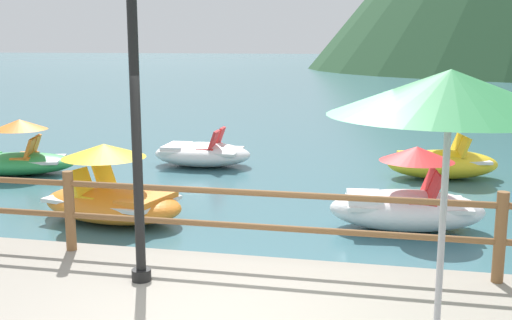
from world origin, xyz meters
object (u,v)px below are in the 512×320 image
at_px(pedal_boat_2, 202,154).
at_px(beach_umbrella, 450,97).
at_px(pedal_boat_3, 112,195).
at_px(pedal_boat_4, 16,157).
at_px(pedal_boat_5, 407,202).
at_px(lamp_post, 132,7).
at_px(pedal_boat_1, 443,158).

bearing_deg(pedal_boat_2, beach_umbrella, -63.12).
height_order(pedal_boat_2, pedal_boat_3, pedal_boat_3).
relative_size(pedal_boat_2, pedal_boat_4, 0.83).
xyz_separation_m(pedal_boat_3, pedal_boat_5, (4.62, 0.47, 0.02)).
bearing_deg(pedal_boat_5, pedal_boat_4, 163.84).
bearing_deg(pedal_boat_4, pedal_boat_2, 25.34).
distance_m(pedal_boat_4, pedal_boat_5, 8.49).
height_order(pedal_boat_2, pedal_boat_5, pedal_boat_5).
distance_m(lamp_post, beach_umbrella, 3.17).
bearing_deg(pedal_boat_5, pedal_boat_2, 137.78).
bearing_deg(pedal_boat_1, beach_umbrella, -94.67).
height_order(lamp_post, pedal_boat_2, lamp_post).
distance_m(lamp_post, pedal_boat_3, 4.67).
xyz_separation_m(beach_umbrella, pedal_boat_4, (-8.24, 7.34, -2.07)).
xyz_separation_m(lamp_post, pedal_boat_2, (-1.76, 7.85, -2.86)).
xyz_separation_m(pedal_boat_1, pedal_boat_4, (-8.97, -1.53, -0.05)).
bearing_deg(beach_umbrella, pedal_boat_1, 85.33).
height_order(beach_umbrella, pedal_boat_3, beach_umbrella).
xyz_separation_m(beach_umbrella, pedal_boat_2, (-4.60, 9.07, -2.16)).
xyz_separation_m(lamp_post, pedal_boat_3, (-1.87, 3.29, -2.74)).
bearing_deg(beach_umbrella, pedal_boat_4, 138.31).
bearing_deg(pedal_boat_1, pedal_boat_3, -141.23).
bearing_deg(pedal_boat_4, pedal_boat_1, 9.66).
distance_m(lamp_post, pedal_boat_5, 5.40).
xyz_separation_m(pedal_boat_1, pedal_boat_5, (-0.81, -3.89, 0.01)).
relative_size(beach_umbrella, pedal_boat_4, 0.82).
bearing_deg(pedal_boat_3, lamp_post, -60.44).
bearing_deg(pedal_boat_3, pedal_boat_5, 5.84).
distance_m(pedal_boat_1, pedal_boat_2, 5.33).
height_order(pedal_boat_4, pedal_boat_5, pedal_boat_5).
distance_m(beach_umbrella, pedal_boat_4, 11.23).
distance_m(pedal_boat_2, pedal_boat_4, 4.04).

